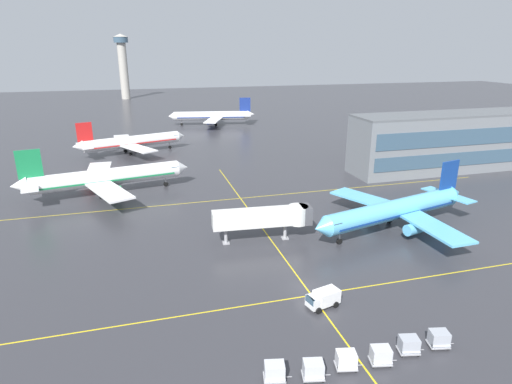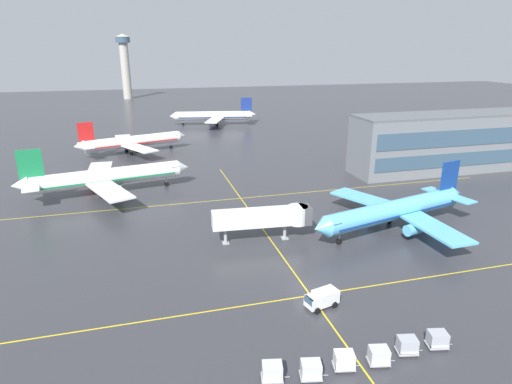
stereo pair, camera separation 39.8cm
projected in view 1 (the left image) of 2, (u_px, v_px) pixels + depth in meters
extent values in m
plane|color=#333338|center=(306.00, 287.00, 56.51)|extent=(600.00, 600.00, 0.00)
cylinder|color=#5BB7E5|center=(394.00, 210.00, 73.22)|extent=(28.80, 10.20, 3.42)
cone|color=#5BB7E5|center=(321.00, 228.00, 65.97)|extent=(3.07, 3.82, 3.35)
cone|color=#5BB7E5|center=(455.00, 193.00, 80.48)|extent=(3.57, 3.84, 3.25)
cube|color=navy|center=(449.00, 175.00, 78.15)|extent=(4.27, 1.35, 5.40)
cube|color=#5BB7E5|center=(436.00, 191.00, 81.83)|extent=(3.92, 5.23, 0.22)
cube|color=#5BB7E5|center=(461.00, 199.00, 77.37)|extent=(3.92, 5.23, 0.22)
cube|color=#5BB7E5|center=(366.00, 199.00, 80.13)|extent=(10.10, 14.20, 0.36)
cube|color=#5BB7E5|center=(434.00, 227.00, 67.50)|extent=(5.11, 13.65, 0.36)
cylinder|color=#5BB7E5|center=(373.00, 211.00, 77.55)|extent=(3.42, 2.57, 1.89)
cylinder|color=#5BB7E5|center=(414.00, 229.00, 69.82)|extent=(3.42, 2.57, 1.89)
cube|color=#385166|center=(332.00, 222.00, 66.78)|extent=(2.33, 3.44, 0.63)
cube|color=navy|center=(393.00, 212.00, 73.36)|extent=(26.57, 9.69, 0.32)
cylinder|color=#99999E|center=(340.00, 236.00, 68.48)|extent=(0.25, 0.25, 1.49)
cylinder|color=black|center=(339.00, 241.00, 68.80)|extent=(1.06, 0.63, 0.99)
cylinder|color=#99999E|center=(390.00, 215.00, 76.70)|extent=(0.25, 0.25, 1.49)
cylinder|color=black|center=(389.00, 221.00, 77.02)|extent=(1.06, 0.63, 0.99)
cylinder|color=#99999E|center=(410.00, 224.00, 72.84)|extent=(0.25, 0.25, 1.49)
cylinder|color=black|center=(410.00, 230.00, 73.15)|extent=(1.06, 0.63, 0.99)
cylinder|color=white|center=(108.00, 177.00, 91.19)|extent=(30.69, 9.23, 3.63)
cone|color=white|center=(183.00, 168.00, 98.12)|extent=(3.10, 3.95, 3.55)
cone|color=white|center=(18.00, 186.00, 84.02)|extent=(3.64, 3.95, 3.45)
cube|color=#197F47|center=(29.00, 164.00, 83.74)|extent=(4.57, 1.19, 5.73)
cube|color=white|center=(30.00, 188.00, 82.43)|extent=(3.92, 5.44, 0.23)
cube|color=white|center=(30.00, 181.00, 87.29)|extent=(3.92, 5.44, 0.23)
cube|color=white|center=(109.00, 191.00, 84.08)|extent=(10.10, 15.12, 0.38)
cube|color=white|center=(98.00, 171.00, 97.86)|extent=(5.29, 14.43, 0.38)
cylinder|color=#2D9956|center=(113.00, 191.00, 87.64)|extent=(3.56, 2.57, 2.00)
cylinder|color=#2D9956|center=(106.00, 179.00, 96.07)|extent=(3.56, 2.57, 2.00)
cube|color=#385166|center=(173.00, 167.00, 97.03)|extent=(2.31, 3.60, 0.67)
cube|color=#197F47|center=(108.00, 179.00, 91.34)|extent=(28.29, 8.82, 0.34)
cylinder|color=#99999E|center=(166.00, 180.00, 97.15)|extent=(0.27, 0.27, 1.57)
cylinder|color=black|center=(166.00, 184.00, 97.48)|extent=(1.11, 0.62, 1.05)
cylinder|color=#99999E|center=(101.00, 192.00, 89.03)|extent=(0.27, 0.27, 1.57)
cylinder|color=black|center=(102.00, 197.00, 89.37)|extent=(1.11, 0.62, 1.05)
cylinder|color=#99999E|center=(98.00, 185.00, 93.25)|extent=(0.27, 0.27, 1.57)
cylinder|color=black|center=(99.00, 190.00, 93.58)|extent=(1.11, 0.62, 1.05)
cylinder|color=white|center=(133.00, 141.00, 126.96)|extent=(28.01, 11.65, 3.36)
cone|color=white|center=(181.00, 136.00, 134.84)|extent=(3.18, 3.83, 3.29)
cone|color=white|center=(78.00, 147.00, 118.82)|extent=(3.65, 3.89, 3.19)
cube|color=red|center=(84.00, 132.00, 118.79)|extent=(4.15, 1.57, 5.31)
cube|color=white|center=(87.00, 147.00, 117.67)|extent=(4.07, 5.23, 0.21)
cube|color=white|center=(82.00, 144.00, 121.89)|extent=(4.07, 5.23, 0.21)
cube|color=white|center=(138.00, 148.00, 120.70)|extent=(10.51, 13.82, 0.35)
cube|color=white|center=(123.00, 139.00, 132.65)|extent=(5.82, 13.64, 0.35)
cylinder|color=#4C4C51|center=(139.00, 150.00, 123.93)|extent=(3.42, 2.67, 1.86)
cylinder|color=#4C4C51|center=(129.00, 144.00, 131.24)|extent=(3.42, 2.67, 1.86)
cube|color=#385166|center=(175.00, 135.00, 133.64)|extent=(2.44, 3.43, 0.62)
cube|color=red|center=(133.00, 143.00, 127.09)|extent=(25.86, 11.01, 0.32)
cylinder|color=#99999E|center=(170.00, 144.00, 133.58)|extent=(0.25, 0.25, 1.46)
cylinder|color=black|center=(170.00, 147.00, 133.89)|extent=(1.05, 0.67, 0.97)
cylinder|color=#99999E|center=(130.00, 151.00, 124.91)|extent=(0.25, 0.25, 1.46)
cylinder|color=black|center=(130.00, 154.00, 125.23)|extent=(1.05, 0.67, 0.97)
cylinder|color=#99999E|center=(125.00, 148.00, 128.57)|extent=(0.25, 0.25, 1.46)
cylinder|color=black|center=(126.00, 151.00, 128.88)|extent=(1.05, 0.67, 0.97)
cylinder|color=white|center=(211.00, 116.00, 173.77)|extent=(29.68, 8.83, 3.51)
cone|color=white|center=(171.00, 116.00, 172.42)|extent=(2.99, 3.82, 3.44)
cone|color=white|center=(251.00, 114.00, 175.02)|extent=(3.51, 3.81, 3.33)
cube|color=navy|center=(245.00, 105.00, 173.54)|extent=(4.42, 1.13, 5.54)
cube|color=white|center=(246.00, 113.00, 177.47)|extent=(3.78, 5.26, 0.22)
cube|color=white|center=(247.00, 115.00, 172.24)|extent=(3.78, 5.26, 0.22)
cube|color=white|center=(214.00, 114.00, 181.42)|extent=(5.16, 13.97, 0.37)
cube|color=white|center=(213.00, 120.00, 166.62)|extent=(9.73, 14.63, 0.37)
cylinder|color=navy|center=(211.00, 118.00, 178.84)|extent=(3.44, 2.48, 1.94)
cylinder|color=navy|center=(211.00, 122.00, 169.78)|extent=(3.44, 2.48, 1.94)
cube|color=#385166|center=(177.00, 115.00, 172.44)|extent=(2.22, 3.48, 0.65)
cube|color=navy|center=(211.00, 117.00, 173.91)|extent=(27.36, 8.44, 0.33)
cylinder|color=#99999E|center=(182.00, 122.00, 173.48)|extent=(0.26, 0.26, 1.52)
cylinder|color=black|center=(182.00, 124.00, 173.81)|extent=(1.07, 0.59, 1.02)
cylinder|color=#99999E|center=(216.00, 120.00, 176.91)|extent=(0.26, 0.26, 1.52)
cylinder|color=black|center=(216.00, 123.00, 177.24)|extent=(1.07, 0.59, 1.02)
cylinder|color=#99999E|center=(216.00, 122.00, 172.38)|extent=(0.26, 0.26, 1.52)
cylinder|color=black|center=(216.00, 125.00, 172.71)|extent=(1.07, 0.59, 1.02)
cube|color=yellow|center=(311.00, 295.00, 54.68)|extent=(114.95, 0.20, 0.01)
cube|color=yellow|center=(240.00, 198.00, 89.91)|extent=(114.95, 0.20, 0.01)
cube|color=yellow|center=(267.00, 235.00, 72.29)|extent=(0.20, 84.94, 0.01)
cube|color=white|center=(327.00, 296.00, 52.19)|extent=(3.37, 2.57, 1.70)
cube|color=white|center=(314.00, 302.00, 51.32)|extent=(1.70, 2.06, 1.40)
cube|color=#385166|center=(310.00, 301.00, 50.97)|extent=(0.74, 1.64, 0.70)
cylinder|color=black|center=(309.00, 303.00, 52.35)|extent=(0.84, 0.47, 0.80)
cylinder|color=black|center=(319.00, 311.00, 50.79)|extent=(0.84, 0.47, 0.80)
cylinder|color=black|center=(326.00, 297.00, 53.57)|extent=(0.84, 0.47, 0.80)
cylinder|color=black|center=(336.00, 305.00, 52.00)|extent=(0.84, 0.47, 0.80)
cube|color=#99999E|center=(274.00, 378.00, 40.65)|extent=(2.39, 2.01, 0.12)
cube|color=silver|center=(275.00, 371.00, 40.39)|extent=(2.16, 1.81, 1.50)
cube|color=silver|center=(275.00, 380.00, 40.00)|extent=(1.98, 0.95, 0.57)
cylinder|color=#99999E|center=(289.00, 377.00, 40.73)|extent=(0.70, 0.23, 0.08)
cylinder|color=black|center=(284.00, 383.00, 40.17)|extent=(0.26, 0.15, 0.24)
cylinder|color=black|center=(282.00, 374.00, 41.34)|extent=(0.26, 0.15, 0.24)
cylinder|color=black|center=(266.00, 384.00, 40.08)|extent=(0.26, 0.15, 0.24)
cylinder|color=black|center=(265.00, 375.00, 41.25)|extent=(0.26, 0.15, 0.24)
cube|color=#99999E|center=(313.00, 376.00, 40.90)|extent=(2.39, 2.01, 0.12)
cube|color=silver|center=(313.00, 369.00, 40.64)|extent=(2.16, 1.81, 1.50)
cube|color=silver|center=(314.00, 378.00, 40.24)|extent=(1.98, 0.95, 0.57)
cylinder|color=#99999E|center=(327.00, 375.00, 40.97)|extent=(0.70, 0.23, 0.08)
cylinder|color=black|center=(323.00, 381.00, 40.42)|extent=(0.26, 0.15, 0.24)
cylinder|color=black|center=(320.00, 372.00, 41.59)|extent=(0.26, 0.15, 0.24)
cylinder|color=black|center=(305.00, 382.00, 40.32)|extent=(0.26, 0.15, 0.24)
cylinder|color=black|center=(303.00, 373.00, 41.50)|extent=(0.26, 0.15, 0.24)
cube|color=#99999E|center=(346.00, 366.00, 42.16)|extent=(2.39, 2.01, 0.12)
cube|color=silver|center=(346.00, 359.00, 41.90)|extent=(2.16, 1.81, 1.50)
cube|color=silver|center=(347.00, 368.00, 41.50)|extent=(1.98, 0.95, 0.57)
cylinder|color=#99999E|center=(359.00, 365.00, 42.23)|extent=(0.70, 0.23, 0.08)
cylinder|color=black|center=(356.00, 371.00, 41.68)|extent=(0.26, 0.15, 0.24)
cylinder|color=black|center=(352.00, 362.00, 42.85)|extent=(0.26, 0.15, 0.24)
cylinder|color=black|center=(339.00, 372.00, 41.58)|extent=(0.26, 0.15, 0.24)
cylinder|color=black|center=(336.00, 363.00, 42.76)|extent=(0.26, 0.15, 0.24)
cube|color=#99999E|center=(380.00, 361.00, 42.81)|extent=(2.39, 2.01, 0.12)
cube|color=silver|center=(381.00, 354.00, 42.55)|extent=(2.16, 1.81, 1.50)
cube|color=silver|center=(382.00, 363.00, 42.15)|extent=(1.98, 0.95, 0.57)
cylinder|color=#99999E|center=(393.00, 360.00, 42.88)|extent=(0.70, 0.23, 0.08)
cylinder|color=black|center=(390.00, 366.00, 42.32)|extent=(0.26, 0.15, 0.24)
cylinder|color=black|center=(386.00, 358.00, 43.50)|extent=(0.26, 0.15, 0.24)
cylinder|color=black|center=(374.00, 367.00, 42.23)|extent=(0.26, 0.15, 0.24)
cylinder|color=black|center=(370.00, 358.00, 43.40)|extent=(0.26, 0.15, 0.24)
cube|color=#99999E|center=(408.00, 350.00, 44.30)|extent=(2.39, 2.01, 0.12)
cube|color=#9EA3AD|center=(409.00, 344.00, 44.04)|extent=(2.16, 1.81, 1.50)
cube|color=#9EA3AD|center=(411.00, 352.00, 43.64)|extent=(1.98, 0.95, 0.57)
cylinder|color=#99999E|center=(421.00, 350.00, 44.38)|extent=(0.70, 0.23, 0.08)
cylinder|color=black|center=(418.00, 356.00, 43.82)|extent=(0.26, 0.15, 0.24)
cylinder|color=black|center=(413.00, 347.00, 44.99)|extent=(0.26, 0.15, 0.24)
cylinder|color=black|center=(402.00, 356.00, 43.73)|extent=(0.26, 0.15, 0.24)
cylinder|color=black|center=(398.00, 348.00, 44.90)|extent=(0.26, 0.15, 0.24)
cube|color=#99999E|center=(438.00, 344.00, 45.23)|extent=(2.39, 2.01, 0.12)
cube|color=#9EA3AD|center=(439.00, 338.00, 44.97)|extent=(2.16, 1.81, 1.50)
cube|color=#9EA3AD|center=(441.00, 346.00, 44.57)|extent=(1.98, 0.95, 0.57)
cylinder|color=#99999E|center=(450.00, 344.00, 45.30)|extent=(0.70, 0.23, 0.08)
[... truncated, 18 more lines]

